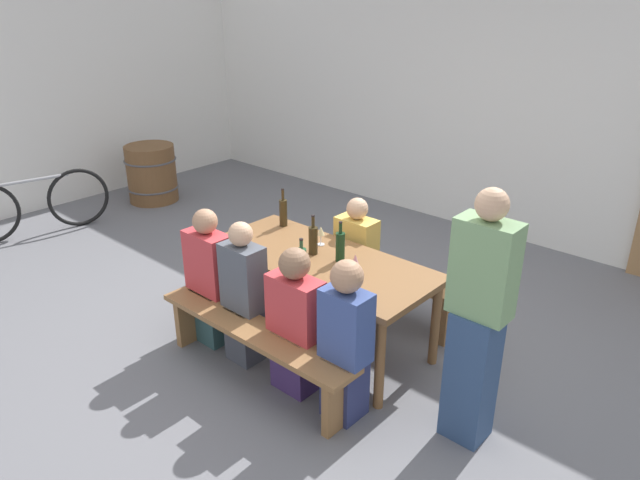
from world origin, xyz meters
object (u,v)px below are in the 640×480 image
standing_host (477,325)px  parked_bicycle_0 (33,204)px  seated_guest_far_0 (356,260)px  bench_far (374,273)px  seated_guest_near_3 (346,343)px  wine_glass_0 (321,232)px  wine_bottle_3 (283,212)px  wine_bottle_1 (301,262)px  wine_glass_1 (355,261)px  wine_bottle_2 (313,240)px  seated_guest_near_2 (296,324)px  bench_near (254,340)px  tasting_table (320,267)px  seated_guest_near_0 (210,280)px  wine_bottle_0 (340,246)px  seated_guest_near_1 (244,296)px  wine_barrel (152,173)px

standing_host → parked_bicycle_0: standing_host is taller
seated_guest_far_0 → bench_far: bearing=150.6°
seated_guest_near_3 → standing_host: size_ratio=0.69×
wine_glass_0 → wine_bottle_3: bearing=170.1°
seated_guest_far_0 → wine_glass_0: bearing=-11.5°
bench_far → standing_host: standing_host is taller
wine_bottle_1 → seated_guest_far_0: bearing=102.2°
wine_glass_1 → standing_host: standing_host is taller
wine_bottle_2 → seated_guest_near_2: size_ratio=0.30×
seated_guest_near_2 → seated_guest_far_0: 1.18m
bench_near → wine_glass_1: (0.38, 0.67, 0.51)m
wine_bottle_3 → seated_guest_far_0: (0.59, 0.28, -0.37)m
tasting_table → seated_guest_near_2: 0.64m
wine_glass_1 → parked_bicycle_0: (-4.31, -0.49, -0.49)m
seated_guest_near_0 → parked_bicycle_0: (-3.26, 0.03, -0.17)m
wine_bottle_0 → seated_guest_near_3: 0.90m
tasting_table → wine_bottle_1: (0.11, -0.32, 0.20)m
tasting_table → seated_guest_near_1: seated_guest_near_1 is taller
wine_glass_1 → seated_guest_near_3: bearing=-56.4°
standing_host → bench_near: bearing=20.1°
tasting_table → wine_barrel: bearing=165.0°
wine_barrel → parked_bicycle_0: 1.58m
seated_guest_far_0 → wine_bottle_3: bearing=-64.7°
tasting_table → seated_guest_far_0: seated_guest_far_0 is taller
wine_bottle_0 → standing_host: bearing=-10.8°
wine_barrel → wine_glass_0: bearing=-12.9°
seated_guest_near_0 → seated_guest_near_1: size_ratio=1.00×
wine_bottle_1 → seated_guest_near_2: size_ratio=0.27×
seated_guest_far_0 → wine_bottle_1: bearing=12.2°
wine_bottle_3 → tasting_table: bearing=-22.4°
wine_bottle_3 → wine_barrel: (-3.26, 0.77, -0.50)m
wine_bottle_2 → standing_host: (1.52, -0.21, -0.05)m
tasting_table → wine_barrel: size_ratio=2.49×
wine_bottle_0 → seated_guest_far_0: (-0.24, 0.50, -0.37)m
wine_bottle_3 → wine_bottle_0: bearing=-14.8°
wine_bottle_0 → seated_guest_near_1: (-0.41, -0.62, -0.33)m
wine_bottle_1 → seated_guest_near_3: (0.62, -0.24, -0.30)m
wine_bottle_2 → bench_near: bearing=-82.9°
tasting_table → wine_bottle_1: wine_bottle_1 is taller
bench_near → bench_far: 1.42m
tasting_table → seated_guest_near_3: bearing=-37.7°
bench_near → seated_guest_near_3: (0.72, 0.15, 0.22)m
seated_guest_near_3 → wine_bottle_0: bearing=42.7°
wine_bottle_2 → seated_guest_near_2: (0.36, -0.58, -0.35)m
tasting_table → seated_guest_near_2: (0.27, -0.56, -0.14)m
wine_bottle_2 → standing_host: 1.54m
wine_bottle_3 → wine_glass_1: (1.06, -0.32, -0.02)m
seated_guest_far_0 → parked_bicycle_0: seated_guest_far_0 is taller
standing_host → wine_glass_0: bearing=-13.2°
seated_guest_near_2 → seated_guest_near_1: bearing=90.0°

